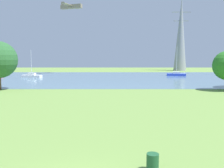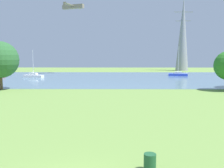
{
  "view_description": "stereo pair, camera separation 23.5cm",
  "coord_description": "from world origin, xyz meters",
  "px_view_note": "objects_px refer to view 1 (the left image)",
  "views": [
    {
      "loc": [
        1.65,
        -8.57,
        5.2
      ],
      "look_at": [
        1.59,
        20.29,
        1.92
      ],
      "focal_mm": 39.89,
      "sensor_mm": 36.0,
      "label": 1
    },
    {
      "loc": [
        1.88,
        -8.57,
        5.2
      ],
      "look_at": [
        1.59,
        20.29,
        1.92
      ],
      "focal_mm": 39.89,
      "sensor_mm": 36.0,
      "label": 2
    }
  ],
  "objects_px": {
    "sailboat_blue": "(177,74)",
    "light_aircraft": "(72,7)",
    "sailboat_white": "(32,76)",
    "electricity_pylon": "(181,34)",
    "litter_bin": "(153,162)"
  },
  "relations": [
    {
      "from": "light_aircraft",
      "to": "litter_bin",
      "type": "bearing_deg",
      "value": -77.64
    },
    {
      "from": "sailboat_blue",
      "to": "light_aircraft",
      "type": "relative_size",
      "value": 0.91
    },
    {
      "from": "sailboat_blue",
      "to": "electricity_pylon",
      "type": "distance_m",
      "value": 27.72
    },
    {
      "from": "sailboat_white",
      "to": "electricity_pylon",
      "type": "distance_m",
      "value": 53.35
    },
    {
      "from": "litter_bin",
      "to": "electricity_pylon",
      "type": "bearing_deg",
      "value": 74.0
    },
    {
      "from": "litter_bin",
      "to": "light_aircraft",
      "type": "distance_m",
      "value": 64.72
    },
    {
      "from": "sailboat_white",
      "to": "electricity_pylon",
      "type": "bearing_deg",
      "value": 33.72
    },
    {
      "from": "litter_bin",
      "to": "electricity_pylon",
      "type": "xyz_separation_m",
      "value": [
        22.16,
        77.26,
        12.25
      ]
    },
    {
      "from": "electricity_pylon",
      "to": "light_aircraft",
      "type": "distance_m",
      "value": 39.65
    },
    {
      "from": "light_aircraft",
      "to": "electricity_pylon",
      "type": "bearing_deg",
      "value": 25.2
    },
    {
      "from": "sailboat_blue",
      "to": "sailboat_white",
      "type": "bearing_deg",
      "value": -172.02
    },
    {
      "from": "sailboat_blue",
      "to": "electricity_pylon",
      "type": "bearing_deg",
      "value": 72.89
    },
    {
      "from": "light_aircraft",
      "to": "sailboat_blue",
      "type": "bearing_deg",
      "value": -14.24
    },
    {
      "from": "light_aircraft",
      "to": "sailboat_white",
      "type": "bearing_deg",
      "value": -122.59
    },
    {
      "from": "litter_bin",
      "to": "sailboat_white",
      "type": "height_order",
      "value": "sailboat_white"
    }
  ]
}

